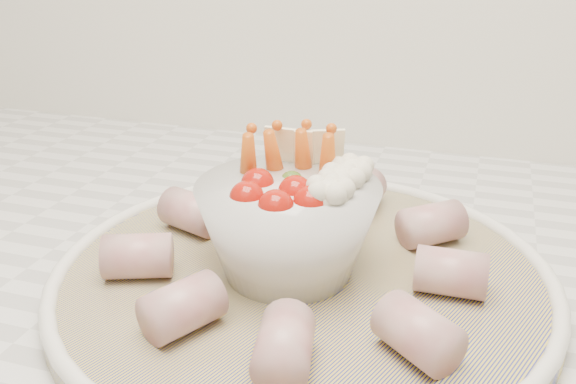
% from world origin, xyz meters
% --- Properties ---
extents(serving_platter, '(0.49, 0.49, 0.02)m').
position_xyz_m(serving_platter, '(-0.12, 1.40, 0.93)').
color(serving_platter, navy).
rests_on(serving_platter, kitchen_counter).
extents(veggie_bowl, '(0.14, 0.14, 0.11)m').
position_xyz_m(veggie_bowl, '(-0.13, 1.40, 0.98)').
color(veggie_bowl, silver).
rests_on(veggie_bowl, serving_platter).
extents(cured_meat_rolls, '(0.28, 0.29, 0.03)m').
position_xyz_m(cured_meat_rolls, '(-0.12, 1.40, 0.95)').
color(cured_meat_rolls, '#A44B50').
rests_on(cured_meat_rolls, serving_platter).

